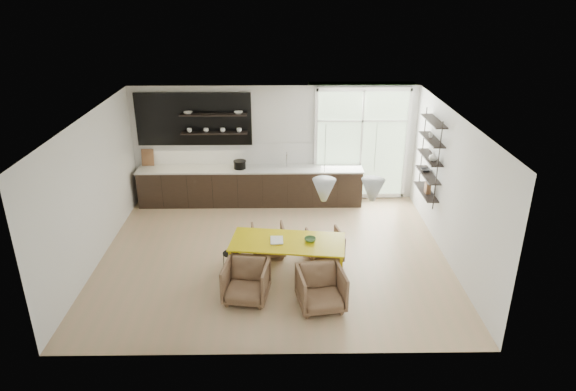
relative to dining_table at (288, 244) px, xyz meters
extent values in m
cube|color=tan|center=(-0.28, 0.82, -0.72)|extent=(7.00, 6.00, 0.01)
cube|color=silver|center=(-0.28, 3.82, 0.74)|extent=(7.00, 0.02, 2.90)
cube|color=silver|center=(-3.78, 0.82, 0.74)|extent=(0.02, 6.00, 2.90)
cube|color=silver|center=(3.22, 0.82, 0.74)|extent=(0.02, 6.00, 2.90)
cube|color=white|center=(-0.28, 0.82, 2.19)|extent=(7.00, 6.00, 0.01)
cube|color=#B2D1A5|center=(1.87, 3.79, 0.74)|extent=(2.20, 0.02, 2.70)
cube|color=white|center=(1.87, 3.76, 0.74)|extent=(2.30, 0.08, 2.80)
cone|color=silver|center=(0.67, 0.32, 0.94)|extent=(0.44, 0.44, 0.42)
cone|color=silver|center=(1.57, 0.32, 0.94)|extent=(0.44, 0.44, 0.42)
cylinder|color=black|center=(0.67, 0.32, 1.74)|extent=(0.01, 0.01, 0.89)
cylinder|color=black|center=(1.57, 0.32, 1.74)|extent=(0.01, 0.01, 0.89)
cube|color=black|center=(-0.88, 3.49, -0.26)|extent=(5.50, 0.65, 0.90)
cube|color=silver|center=(-0.88, 3.49, 0.21)|extent=(5.54, 0.69, 0.04)
cube|color=silver|center=(-0.88, 3.81, 0.49)|extent=(5.50, 0.02, 0.55)
cube|color=black|center=(-2.23, 3.78, 1.39)|extent=(2.80, 0.06, 1.30)
cube|color=black|center=(-1.73, 3.64, 1.54)|extent=(1.60, 0.28, 0.03)
cube|color=black|center=(-1.73, 3.64, 1.09)|extent=(1.60, 0.28, 0.03)
cube|color=brown|center=(-3.43, 3.72, 0.44)|extent=(0.30, 0.10, 0.42)
cylinder|color=silver|center=(0.02, 3.59, 0.41)|extent=(0.02, 0.02, 0.40)
imported|color=white|center=(-2.33, 3.64, 1.58)|extent=(0.22, 0.22, 0.05)
imported|color=white|center=(-1.13, 3.64, 1.58)|extent=(0.22, 0.22, 0.05)
imported|color=white|center=(-2.33, 3.64, 1.15)|extent=(0.12, 0.12, 0.10)
imported|color=white|center=(-1.93, 3.64, 1.15)|extent=(0.12, 0.12, 0.10)
imported|color=white|center=(-1.53, 3.64, 1.15)|extent=(0.12, 0.12, 0.10)
imported|color=white|center=(-1.13, 3.64, 1.15)|extent=(0.12, 0.12, 0.10)
cylinder|color=black|center=(-1.13, 3.47, 0.31)|extent=(0.29, 0.29, 0.18)
cube|color=black|center=(3.08, 1.42, 0.99)|extent=(0.02, 0.02, 1.90)
cube|color=black|center=(3.08, 2.62, 0.99)|extent=(0.02, 0.02, 1.90)
cube|color=black|center=(3.08, 2.02, 0.19)|extent=(0.26, 1.20, 0.02)
cube|color=black|center=(3.08, 2.02, 0.59)|extent=(0.26, 1.20, 0.02)
cube|color=black|center=(3.08, 2.02, 0.99)|extent=(0.26, 1.20, 0.02)
cube|color=black|center=(3.08, 2.02, 1.39)|extent=(0.26, 1.20, 0.03)
cube|color=black|center=(3.08, 2.02, 1.79)|extent=(0.26, 1.20, 0.03)
imported|color=white|center=(3.08, 1.77, 1.09)|extent=(0.18, 0.18, 0.19)
imported|color=#333338|center=(3.08, 2.22, 0.62)|extent=(0.22, 0.22, 0.05)
imported|color=white|center=(3.08, 2.12, 1.44)|extent=(0.10, 0.10, 0.09)
cube|color=brown|center=(3.08, 1.92, 0.32)|extent=(0.10, 0.18, 0.24)
cube|color=#D2B908|center=(0.00, 0.00, 0.04)|extent=(2.20, 1.20, 0.03)
cube|color=#D2B908|center=(-1.05, -0.30, -0.35)|extent=(0.05, 0.05, 0.74)
cube|color=#D2B908|center=(-0.94, 0.55, -0.35)|extent=(0.05, 0.05, 0.74)
cube|color=#D2B908|center=(0.94, -0.55, -0.35)|extent=(0.05, 0.05, 0.74)
cube|color=#D2B908|center=(1.05, 0.30, -0.35)|extent=(0.05, 0.05, 0.74)
imported|color=brown|center=(-0.39, 0.91, -0.41)|extent=(0.73, 0.75, 0.61)
imported|color=brown|center=(0.75, 0.67, -0.41)|extent=(0.78, 0.80, 0.62)
imported|color=brown|center=(-0.74, -0.71, -0.36)|extent=(0.86, 0.88, 0.71)
imported|color=brown|center=(0.56, -0.96, -0.36)|extent=(0.89, 0.91, 0.72)
cylinder|color=black|center=(-1.09, 0.20, -0.31)|extent=(0.31, 0.31, 0.02)
cylinder|color=black|center=(-1.09, 0.20, -0.60)|extent=(0.33, 0.33, 0.01)
cylinder|color=black|center=(-0.95, 0.19, -0.51)|extent=(0.01, 0.01, 0.40)
cylinder|color=black|center=(-1.07, 0.35, -0.51)|extent=(0.01, 0.01, 0.40)
cylinder|color=black|center=(-1.23, 0.22, -0.51)|extent=(0.01, 0.01, 0.40)
cylinder|color=black|center=(-1.10, 0.06, -0.51)|extent=(0.01, 0.01, 0.40)
imported|color=white|center=(-0.32, 0.00, 0.07)|extent=(0.24, 0.32, 0.03)
imported|color=#477342|center=(0.41, 0.00, 0.09)|extent=(0.24, 0.24, 0.07)
camera|label=1|loc=(-0.11, -8.39, 4.54)|focal=32.00mm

